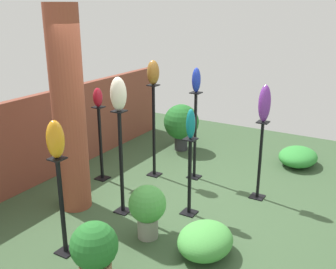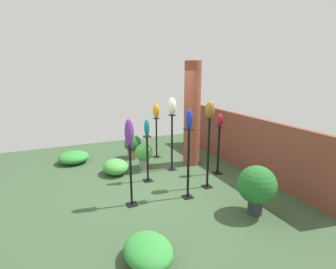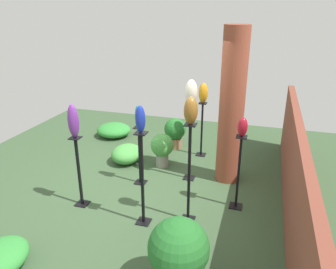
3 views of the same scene
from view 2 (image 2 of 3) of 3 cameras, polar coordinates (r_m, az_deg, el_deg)
The scene contains 23 objects.
ground_plane at distance 6.10m, azimuth -2.29°, elevation -10.53°, with size 8.00×8.00×0.00m, color #385133.
brick_wall_back at distance 7.03m, azimuth 16.01°, elevation -1.61°, with size 5.60×0.12×1.41m, color brown.
brick_pillar at distance 6.97m, azimuth 5.27°, elevation 4.38°, with size 0.44×0.44×2.75m, color brown.
pedestal_cobalt at distance 5.23m, azimuth 4.42°, elevation -7.01°, with size 0.20×0.20×1.43m.
pedestal_bronze at distance 5.72m, azimuth 8.73°, elevation -4.76°, with size 0.20×0.20×1.53m.
pedestal_violet at distance 5.03m, azimuth -8.07°, elevation -9.57°, with size 0.20×0.20×1.17m.
pedestal_ruby at distance 6.56m, azimuth 10.90°, elevation -3.79°, with size 0.20×0.20×1.22m.
pedestal_teal at distance 6.05m, azimuth -4.49°, elevation -5.75°, with size 0.20×0.20×1.08m.
pedestal_ivory at distance 6.65m, azimuth 0.86°, elevation -2.29°, with size 0.20×0.20×1.44m.
pedestal_amber at distance 7.66m, azimuth -2.53°, elevation -1.11°, with size 0.20×0.20×1.17m.
art_vase_cobalt at distance 4.97m, azimuth 4.63°, elevation 3.36°, with size 0.14×0.13×0.38m, color #192D9E.
art_vase_bronze at distance 5.48m, azimuth 9.12°, elevation 5.28°, with size 0.21×0.19×0.38m, color brown.
art_vase_violet at distance 4.75m, azimuth -8.44°, elevation 0.36°, with size 0.15×0.17×0.52m, color #6B2D8C.
art_vase_ruby at distance 6.36m, azimuth 11.24°, elevation 3.14°, with size 0.15×0.14×0.29m, color maroon.
art_vase_teal at distance 5.83m, azimuth -4.64°, elevation 1.51°, with size 0.12×0.12×0.39m, color #0F727A.
art_vase_ivory at distance 6.45m, azimuth 0.89°, elevation 6.17°, with size 0.20×0.21×0.43m, color beige.
art_vase_amber at distance 7.48m, azimuth -2.60°, elevation 5.13°, with size 0.19×0.19×0.42m, color orange.
potted_plant_walkway_edge at distance 7.71m, azimuth -7.62°, elevation -2.26°, with size 0.49×0.49×0.69m.
potted_plant_mid_left at distance 6.82m, azimuth -5.28°, elevation -4.24°, with size 0.46×0.46×0.68m.
potted_plant_back_center at distance 4.95m, azimuth 18.77°, elevation -10.56°, with size 0.68×0.68×0.91m.
foliage_bed_east at distance 3.88m, azimuth -4.34°, elevation -23.90°, with size 0.81×0.66×0.32m, color #338C38.
foliage_bed_west at distance 6.68m, azimuth -11.33°, elevation -6.90°, with size 0.72×0.61×0.36m, color #479942.
foliage_bed_center at distance 7.75m, azimuth -19.86°, elevation -4.68°, with size 0.79×0.83×0.32m, color #338C38.
Camera 2 is at (5.17, -2.01, 2.54)m, focal length 28.00 mm.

